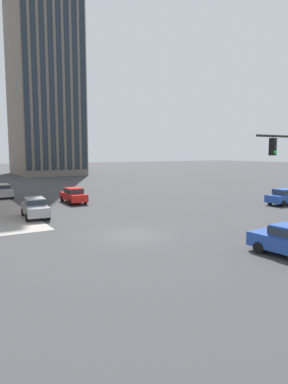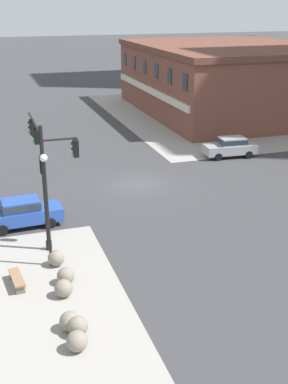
{
  "view_description": "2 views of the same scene",
  "coord_description": "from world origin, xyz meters",
  "px_view_note": "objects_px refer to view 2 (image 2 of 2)",
  "views": [
    {
      "loc": [
        -10.64,
        -19.57,
        5.45
      ],
      "look_at": [
        1.5,
        0.87,
        2.69
      ],
      "focal_mm": 31.82,
      "sensor_mm": 36.0,
      "label": 1
    },
    {
      "loc": [
        32.85,
        -10.39,
        12.55
      ],
      "look_at": [
        6.52,
        -1.79,
        1.97
      ],
      "focal_mm": 47.34,
      "sensor_mm": 36.0,
      "label": 2
    }
  ],
  "objects_px": {
    "bollard_sphere_curb_a": "(56,258)",
    "bollard_sphere_curb_e": "(78,326)",
    "car_main_southbound_near": "(23,212)",
    "car_main_northbound_near": "(231,146)",
    "bollard_sphere_curb_b": "(66,276)",
    "bollard_sphere_curb_c": "(63,288)",
    "bollard_sphere_curb_d": "(70,321)",
    "bench_near_signal": "(17,279)",
    "street_lamp_corner_near": "(47,198)",
    "traffic_signal_main": "(45,164)",
    "bollard_sphere_curb_f": "(77,341)"
  },
  "relations": [
    {
      "from": "bollard_sphere_curb_b",
      "to": "bollard_sphere_curb_e",
      "type": "height_order",
      "value": "same"
    },
    {
      "from": "bollard_sphere_curb_e",
      "to": "street_lamp_corner_near",
      "type": "distance_m",
      "value": 6.83
    },
    {
      "from": "bollard_sphere_curb_d",
      "to": "bench_near_signal",
      "type": "xyz_separation_m",
      "value": [
        -4.14,
        -1.74,
        -0.09
      ]
    },
    {
      "from": "car_main_northbound_near",
      "to": "street_lamp_corner_near",
      "type": "bearing_deg",
      "value": -50.7
    },
    {
      "from": "traffic_signal_main",
      "to": "bollard_sphere_curb_b",
      "type": "height_order",
      "value": "traffic_signal_main"
    },
    {
      "from": "bench_near_signal",
      "to": "bollard_sphere_curb_b",
      "type": "bearing_deg",
      "value": 76.62
    },
    {
      "from": "traffic_signal_main",
      "to": "car_main_southbound_near",
      "type": "bearing_deg",
      "value": -154.19
    },
    {
      "from": "bollard_sphere_curb_b",
      "to": "car_main_northbound_near",
      "type": "distance_m",
      "value": 23.31
    },
    {
      "from": "traffic_signal_main",
      "to": "bollard_sphere_curb_f",
      "type": "bearing_deg",
      "value": -2.25
    },
    {
      "from": "bollard_sphere_curb_a",
      "to": "bollard_sphere_curb_e",
      "type": "height_order",
      "value": "same"
    },
    {
      "from": "bollard_sphere_curb_a",
      "to": "bollard_sphere_curb_c",
      "type": "xyz_separation_m",
      "value": [
        2.95,
        -0.13,
        0.0
      ]
    },
    {
      "from": "bollard_sphere_curb_e",
      "to": "bench_near_signal",
      "type": "bearing_deg",
      "value": -156.5
    },
    {
      "from": "traffic_signal_main",
      "to": "bollard_sphere_curb_b",
      "type": "relative_size",
      "value": 8.17
    },
    {
      "from": "bollard_sphere_curb_e",
      "to": "car_main_northbound_near",
      "type": "height_order",
      "value": "car_main_northbound_near"
    },
    {
      "from": "street_lamp_corner_near",
      "to": "car_main_southbound_near",
      "type": "height_order",
      "value": "street_lamp_corner_near"
    },
    {
      "from": "bollard_sphere_curb_a",
      "to": "car_main_northbound_near",
      "type": "relative_size",
      "value": 0.18
    },
    {
      "from": "traffic_signal_main",
      "to": "street_lamp_corner_near",
      "type": "distance_m",
      "value": 2.89
    },
    {
      "from": "traffic_signal_main",
      "to": "car_main_northbound_near",
      "type": "bearing_deg",
      "value": 123.95
    },
    {
      "from": "bollard_sphere_curb_e",
      "to": "car_main_southbound_near",
      "type": "relative_size",
      "value": 0.18
    },
    {
      "from": "bollard_sphere_curb_d",
      "to": "car_main_northbound_near",
      "type": "bearing_deg",
      "value": 138.72
    },
    {
      "from": "traffic_signal_main",
      "to": "car_main_southbound_near",
      "type": "height_order",
      "value": "traffic_signal_main"
    },
    {
      "from": "street_lamp_corner_near",
      "to": "bollard_sphere_curb_e",
      "type": "bearing_deg",
      "value": 1.68
    },
    {
      "from": "bollard_sphere_curb_b",
      "to": "bollard_sphere_curb_c",
      "type": "distance_m",
      "value": 1.11
    },
    {
      "from": "bollard_sphere_curb_c",
      "to": "bollard_sphere_curb_a",
      "type": "bearing_deg",
      "value": 177.52
    },
    {
      "from": "bollard_sphere_curb_c",
      "to": "car_main_southbound_near",
      "type": "bearing_deg",
      "value": -173.4
    },
    {
      "from": "bollard_sphere_curb_d",
      "to": "bollard_sphere_curb_a",
      "type": "bearing_deg",
      "value": 176.78
    },
    {
      "from": "bollard_sphere_curb_c",
      "to": "street_lamp_corner_near",
      "type": "xyz_separation_m",
      "value": [
        -3.06,
        -0.11,
        3.2
      ]
    },
    {
      "from": "traffic_signal_main",
      "to": "bollard_sphere_curb_b",
      "type": "bearing_deg",
      "value": 0.62
    },
    {
      "from": "bollard_sphere_curb_f",
      "to": "street_lamp_corner_near",
      "type": "xyz_separation_m",
      "value": [
        -6.96,
        0.03,
        3.2
      ]
    },
    {
      "from": "bollard_sphere_curb_e",
      "to": "bollard_sphere_curb_f",
      "type": "height_order",
      "value": "same"
    },
    {
      "from": "bollard_sphere_curb_b",
      "to": "bollard_sphere_curb_e",
      "type": "bearing_deg",
      "value": -3.14
    },
    {
      "from": "bollard_sphere_curb_a",
      "to": "bollard_sphere_curb_b",
      "type": "relative_size",
      "value": 1.0
    },
    {
      "from": "bollard_sphere_curb_a",
      "to": "bollard_sphere_curb_b",
      "type": "distance_m",
      "value": 1.89
    },
    {
      "from": "bollard_sphere_curb_b",
      "to": "street_lamp_corner_near",
      "type": "bearing_deg",
      "value": -168.67
    },
    {
      "from": "bollard_sphere_curb_b",
      "to": "bench_near_signal",
      "type": "bearing_deg",
      "value": -103.38
    },
    {
      "from": "bollard_sphere_curb_c",
      "to": "street_lamp_corner_near",
      "type": "height_order",
      "value": "street_lamp_corner_near"
    },
    {
      "from": "bollard_sphere_curb_d",
      "to": "car_main_southbound_near",
      "type": "distance_m",
      "value": 10.85
    },
    {
      "from": "bollard_sphere_curb_e",
      "to": "street_lamp_corner_near",
      "type": "xyz_separation_m",
      "value": [
        -6.03,
        -0.18,
        3.2
      ]
    },
    {
      "from": "bollard_sphere_curb_f",
      "to": "street_lamp_corner_near",
      "type": "height_order",
      "value": "street_lamp_corner_near"
    },
    {
      "from": "bollard_sphere_curb_c",
      "to": "car_main_southbound_near",
      "type": "xyz_separation_m",
      "value": [
        -8.27,
        -0.96,
        0.5
      ]
    },
    {
      "from": "traffic_signal_main",
      "to": "car_main_northbound_near",
      "type": "xyz_separation_m",
      "value": [
        -11.37,
        16.89,
        -3.55
      ]
    },
    {
      "from": "traffic_signal_main",
      "to": "bollard_sphere_curb_a",
      "type": "relative_size",
      "value": 8.17
    },
    {
      "from": "bollard_sphere_curb_b",
      "to": "bench_near_signal",
      "type": "relative_size",
      "value": 0.45
    },
    {
      "from": "bollard_sphere_curb_f",
      "to": "street_lamp_corner_near",
      "type": "relative_size",
      "value": 0.14
    },
    {
      "from": "bollard_sphere_curb_e",
      "to": "bench_near_signal",
      "type": "xyz_separation_m",
      "value": [
        -4.56,
        -1.98,
        -0.09
      ]
    },
    {
      "from": "bench_near_signal",
      "to": "bollard_sphere_curb_c",
      "type": "bearing_deg",
      "value": 50.24
    },
    {
      "from": "bollard_sphere_curb_e",
      "to": "street_lamp_corner_near",
      "type": "height_order",
      "value": "street_lamp_corner_near"
    },
    {
      "from": "bollard_sphere_curb_f",
      "to": "bench_near_signal",
      "type": "height_order",
      "value": "bollard_sphere_curb_f"
    },
    {
      "from": "bollard_sphere_curb_a",
      "to": "bollard_sphere_curb_f",
      "type": "bearing_deg",
      "value": -2.28
    },
    {
      "from": "bollard_sphere_curb_d",
      "to": "car_main_southbound_near",
      "type": "xyz_separation_m",
      "value": [
        -10.81,
        -0.78,
        0.5
      ]
    }
  ]
}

